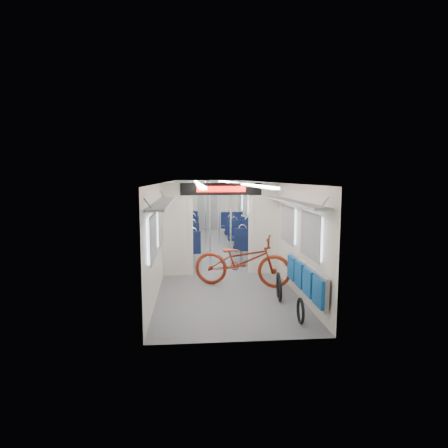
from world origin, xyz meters
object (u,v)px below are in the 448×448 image
bike_hoop_b (280,292)px  seat_bay_far_left (187,225)px  stanchion_near_right (231,225)px  seat_bay_near_right (245,238)px  stanchion_near_left (210,225)px  bike_hoop_c (278,286)px  stanchion_far_left (205,214)px  flip_bench (305,278)px  seat_bay_far_right (234,226)px  bicycle (242,261)px  bike_hoop_a (300,312)px  seat_bay_near_left (185,241)px  stanchion_far_right (219,214)px

bike_hoop_b → seat_bay_far_left: bearing=103.8°
seat_bay_far_left → stanchion_near_right: 5.07m
seat_bay_near_right → stanchion_near_left: stanchion_near_left is taller
bike_hoop_b → bike_hoop_c: 0.26m
bike_hoop_c → stanchion_far_left: (-1.26, 6.02, 0.91)m
flip_bench → seat_bay_far_left: seat_bay_far_left is taller
flip_bench → seat_bay_far_right: bearing=93.1°
bicycle → seat_bay_near_right: bearing=6.7°
bike_hoop_b → bike_hoop_a: bearing=-86.1°
bike_hoop_a → seat_bay_far_right: size_ratio=0.21×
bike_hoop_b → seat_bay_near_right: (-0.06, 4.39, 0.36)m
bicycle → bike_hoop_c: (0.62, -0.89, -0.34)m
bicycle → seat_bay_near_left: bicycle is taller
flip_bench → stanchion_near_right: stanchion_near_right is taller
bike_hoop_b → stanchion_far_right: (-0.74, 6.18, 0.95)m
seat_bay_near_left → stanchion_far_right: stanchion_far_right is taller
seat_bay_near_right → seat_bay_far_right: size_ratio=1.01×
bicycle → stanchion_near_left: stanchion_near_left is taller
seat_bay_near_right → stanchion_near_left: size_ratio=0.93×
bike_hoop_a → stanchion_near_right: stanchion_near_right is taller
bike_hoop_b → seat_bay_near_right: 4.41m
bike_hoop_b → seat_bay_near_left: bearing=115.3°
bike_hoop_a → seat_bay_near_right: 5.55m
bike_hoop_a → bike_hoop_b: bike_hoop_a is taller
bicycle → flip_bench: 1.85m
bike_hoop_c → stanchion_near_left: (-1.25, 2.76, 0.91)m
stanchion_near_left → stanchion_near_right: bearing=-7.2°
seat_bay_far_right → stanchion_far_right: 1.51m
seat_bay_near_left → stanchion_far_right: size_ratio=0.88×
bicycle → seat_bay_far_right: (0.54, 6.24, -0.03)m
bike_hoop_c → seat_bay_far_right: seat_bay_far_right is taller
flip_bench → stanchion_far_left: (-1.59, 6.71, 0.57)m
seat_bay_near_left → seat_bay_far_left: size_ratio=0.94×
seat_bay_near_left → seat_bay_far_left: seat_bay_far_left is taller
bike_hoop_b → stanchion_far_left: bearing=101.1°
seat_bay_far_left → stanchion_far_left: bearing=-65.9°
stanchion_far_left → bike_hoop_c: bearing=-78.2°
bike_hoop_c → stanchion_near_left: stanchion_near_left is taller
flip_bench → bike_hoop_c: size_ratio=4.10×
flip_bench → seat_bay_far_left: bearing=105.5°
bike_hoop_a → seat_bay_far_right: seat_bay_far_right is taller
stanchion_far_left → bike_hoop_a: bearing=-80.0°
flip_bench → seat_bay_near_right: bearing=94.9°
bicycle → bike_hoop_a: (0.67, -2.28, -0.38)m
seat_bay_near_right → seat_bay_near_left: bearing=-170.4°
bike_hoop_b → stanchion_far_right: stanchion_far_right is taller
bicycle → bike_hoop_a: size_ratio=4.92×
bike_hoop_a → seat_bay_near_left: seat_bay_near_left is taller
bicycle → bike_hoop_a: bearing=-147.4°
stanchion_far_left → stanchion_far_right: bearing=-10.0°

